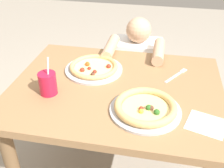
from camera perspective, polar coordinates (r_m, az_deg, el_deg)
dining_table at (r=1.50m, az=0.80°, el=-4.30°), size 1.11×0.86×0.75m
pizza_near at (r=1.26m, az=7.03°, el=-4.95°), size 0.33×0.33×0.05m
pizza_far at (r=1.57m, az=-3.84°, el=3.43°), size 0.33×0.33×0.04m
drink_cup_colored at (r=1.39m, az=-13.30°, el=0.13°), size 0.09×0.09×0.20m
paper_napkin at (r=1.26m, az=19.11°, el=-7.98°), size 0.20×0.18×0.00m
fork at (r=1.57m, az=13.43°, el=1.86°), size 0.13×0.18×0.00m
diner_seated at (r=2.11m, az=5.01°, el=1.02°), size 0.38×0.51×0.91m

